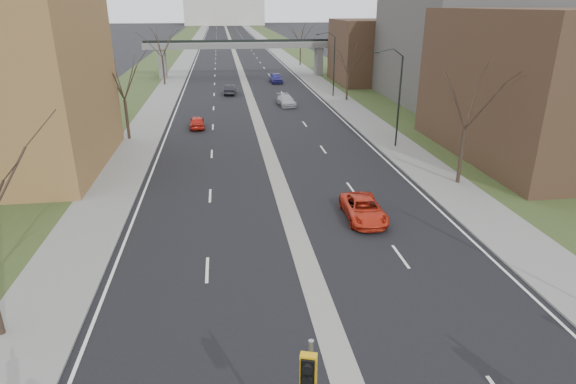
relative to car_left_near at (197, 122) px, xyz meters
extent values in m
cube|color=black|center=(6.62, 108.14, -0.64)|extent=(20.00, 600.00, 0.01)
cube|color=gray|center=(6.62, 108.14, -0.65)|extent=(1.20, 600.00, 0.02)
cube|color=gray|center=(18.62, 108.14, -0.59)|extent=(4.00, 600.00, 0.12)
cube|color=gray|center=(-5.38, 108.14, -0.59)|extent=(4.00, 600.00, 0.12)
cube|color=#273B1B|center=(24.62, 108.14, -0.60)|extent=(8.00, 600.00, 0.10)
cube|color=#273B1B|center=(-11.38, 108.14, -0.60)|extent=(8.00, 600.00, 0.10)
cube|color=#4B3323|center=(30.62, -13.86, 5.35)|extent=(16.00, 20.00, 12.00)
cube|color=#504E49|center=(34.62, 10.14, 6.85)|extent=(18.00, 22.00, 15.00)
cube|color=#4B3323|center=(28.62, 28.14, 4.35)|extent=(14.00, 14.00, 10.00)
cube|color=slate|center=(-7.38, 38.14, 1.85)|extent=(1.20, 2.50, 5.00)
cube|color=slate|center=(20.62, 38.14, 1.85)|extent=(1.20, 2.50, 5.00)
cube|color=slate|center=(6.62, 38.14, 4.85)|extent=(34.00, 3.00, 1.00)
cube|color=black|center=(6.62, 38.14, 5.55)|extent=(34.00, 0.15, 0.50)
cube|color=beige|center=(6.62, 278.14, 9.35)|extent=(48.00, 42.00, 20.00)
cylinder|color=black|center=(18.42, -9.86, 3.47)|extent=(0.16, 0.16, 8.00)
cube|color=black|center=(16.12, -9.86, 7.82)|extent=(0.45, 0.18, 0.14)
cylinder|color=black|center=(18.42, 16.14, 3.47)|extent=(0.16, 0.16, 8.00)
cube|color=black|center=(16.12, 16.14, 7.82)|extent=(0.45, 0.18, 0.14)
cylinder|color=#382B21|center=(-6.38, -3.86, 1.35)|extent=(0.28, 0.28, 3.75)
cylinder|color=#382B21|center=(-6.38, 30.14, 1.60)|extent=(0.28, 0.28, 4.25)
cylinder|color=#382B21|center=(19.62, -19.86, 1.47)|extent=(0.28, 0.28, 4.00)
cylinder|color=#382B21|center=(19.62, 13.14, 1.22)|extent=(0.28, 0.28, 3.50)
cylinder|color=#382B21|center=(19.62, 53.14, 1.60)|extent=(0.28, 0.28, 4.25)
cube|color=#CD970C|center=(4.46, -42.30, 3.67)|extent=(0.49, 0.48, 1.08)
imported|color=red|center=(0.00, 0.00, 0.00)|extent=(1.75, 3.89, 1.30)
imported|color=black|center=(3.98, 20.05, 0.05)|extent=(1.89, 4.34, 1.39)
imported|color=red|center=(11.01, -24.94, 0.02)|extent=(2.33, 4.83, 1.33)
imported|color=#A7A5AD|center=(10.97, 10.62, 0.03)|extent=(2.30, 4.82, 1.36)
imported|color=navy|center=(11.86, 30.29, 0.14)|extent=(1.94, 4.66, 1.57)
camera|label=1|loc=(2.79, -51.02, 11.69)|focal=30.00mm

